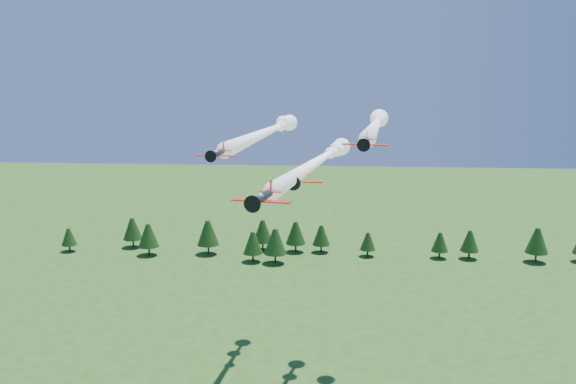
# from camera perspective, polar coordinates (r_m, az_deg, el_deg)

# --- Properties ---
(plane_lead) EXTENTS (16.90, 61.09, 3.70)m
(plane_lead) POSITION_cam_1_polar(r_m,az_deg,el_deg) (116.79, 2.72, 2.80)
(plane_lead) COLOR black
(plane_lead) RESTS_ON ground
(plane_left) EXTENTS (12.26, 58.73, 3.70)m
(plane_left) POSITION_cam_1_polar(r_m,az_deg,el_deg) (128.35, -1.76, 5.43)
(plane_left) COLOR black
(plane_left) RESTS_ON ground
(plane_right) EXTENTS (10.12, 47.80, 3.70)m
(plane_right) POSITION_cam_1_polar(r_m,az_deg,el_deg) (117.64, 7.81, 5.97)
(plane_right) COLOR black
(plane_right) RESTS_ON ground
(plane_slot) EXTENTS (8.20, 8.90, 2.87)m
(plane_slot) POSITION_cam_1_polar(r_m,az_deg,el_deg) (101.60, 0.87, 1.21)
(plane_slot) COLOR black
(plane_slot) RESTS_ON ground
(treeline) EXTENTS (173.51, 21.25, 11.41)m
(treeline) POSITION_cam_1_polar(r_m,az_deg,el_deg) (209.92, 1.82, -4.01)
(treeline) COLOR #382314
(treeline) RESTS_ON ground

